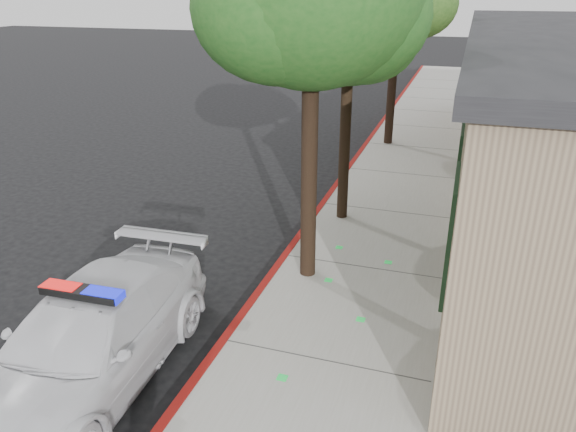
{
  "coord_description": "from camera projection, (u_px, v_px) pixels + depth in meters",
  "views": [
    {
      "loc": [
        3.15,
        -6.27,
        5.14
      ],
      "look_at": [
        0.25,
        2.61,
        1.18
      ],
      "focal_mm": 33.85,
      "sensor_mm": 36.0,
      "label": 1
    }
  ],
  "objects": [
    {
      "name": "sidewalk",
      "position": [
        360.0,
        270.0,
        10.53
      ],
      "size": [
        3.2,
        60.0,
        0.15
      ],
      "primitive_type": "cube",
      "color": "gray",
      "rests_on": "ground"
    },
    {
      "name": "ground",
      "position": [
        220.0,
        347.0,
        8.39
      ],
      "size": [
        120.0,
        120.0,
        0.0
      ],
      "primitive_type": "plane",
      "color": "black",
      "rests_on": "ground"
    },
    {
      "name": "street_tree_near",
      "position": [
        312.0,
        2.0,
        8.38
      ],
      "size": [
        3.6,
        3.5,
        6.4
      ],
      "rotation": [
        0.0,
        0.0,
        0.08
      ],
      "color": "black",
      "rests_on": "sidewalk"
    },
    {
      "name": "street_tree_mid",
      "position": [
        350.0,
        30.0,
        11.19
      ],
      "size": [
        2.9,
        3.01,
        5.53
      ],
      "rotation": [
        0.0,
        0.0,
        0.36
      ],
      "color": "black",
      "rests_on": "sidewalk"
    },
    {
      "name": "police_car",
      "position": [
        90.0,
        338.0,
        7.46
      ],
      "size": [
        2.1,
        4.75,
        1.48
      ],
      "rotation": [
        0.0,
        0.0,
        0.04
      ],
      "color": "silver",
      "rests_on": "ground"
    },
    {
      "name": "red_curb",
      "position": [
        285.0,
        258.0,
        10.97
      ],
      "size": [
        0.14,
        60.0,
        0.16
      ],
      "primitive_type": "cube",
      "color": "maroon",
      "rests_on": "ground"
    }
  ]
}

